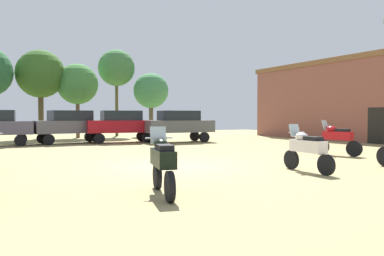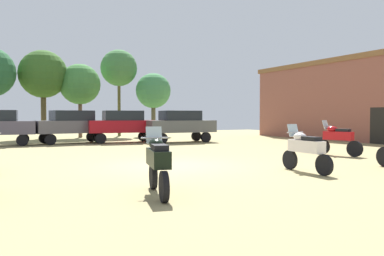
{
  "view_description": "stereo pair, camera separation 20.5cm",
  "coord_description": "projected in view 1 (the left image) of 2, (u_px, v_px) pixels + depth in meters",
  "views": [
    {
      "loc": [
        -5.62,
        -11.95,
        1.74
      ],
      "look_at": [
        2.34,
        2.93,
        1.18
      ],
      "focal_mm": 36.49,
      "sensor_mm": 36.0,
      "label": 1
    },
    {
      "loc": [
        -5.44,
        -12.05,
        1.74
      ],
      "look_at": [
        2.34,
        2.93,
        1.18
      ],
      "focal_mm": 36.49,
      "sensor_mm": 36.0,
      "label": 2
    }
  ],
  "objects": [
    {
      "name": "car_4",
      "position": [
        179.0,
        124.0,
        24.68
      ],
      "size": [
        4.39,
        2.03,
        2.0
      ],
      "rotation": [
        0.0,
        0.0,
        1.52
      ],
      "color": "black",
      "rests_on": "ground"
    },
    {
      "name": "tree_7",
      "position": [
        77.0,
        84.0,
        29.55
      ],
      "size": [
        3.08,
        3.08,
        5.61
      ],
      "color": "brown",
      "rests_on": "ground"
    },
    {
      "name": "motorcycle_3",
      "position": [
        307.0,
        149.0,
        11.76
      ],
      "size": [
        0.62,
        2.1,
        1.44
      ],
      "rotation": [
        0.0,
        0.0,
        -0.04
      ],
      "color": "black",
      "rests_on": "ground"
    },
    {
      "name": "tree_4",
      "position": [
        116.0,
        68.0,
        31.86
      ],
      "size": [
        2.98,
        2.98,
        7.07
      ],
      "color": "#4F4B26",
      "rests_on": "ground"
    },
    {
      "name": "ground_plane",
      "position": [
        172.0,
        166.0,
        13.24
      ],
      "size": [
        44.0,
        52.0,
        0.02
      ],
      "color": "#998B5B"
    },
    {
      "name": "car_1",
      "position": [
        121.0,
        124.0,
        24.44
      ],
      "size": [
        4.48,
        2.28,
        2.0
      ],
      "rotation": [
        0.0,
        0.0,
        1.46
      ],
      "color": "black",
      "rests_on": "ground"
    },
    {
      "name": "motorcycle_9",
      "position": [
        337.0,
        138.0,
        16.62
      ],
      "size": [
        0.75,
        2.09,
        1.5
      ],
      "rotation": [
        0.0,
        0.0,
        0.25
      ],
      "color": "black",
      "rests_on": "ground"
    },
    {
      "name": "tree_3",
      "position": [
        40.0,
        74.0,
        28.61
      ],
      "size": [
        3.51,
        3.51,
        6.5
      ],
      "color": "brown",
      "rests_on": "ground"
    },
    {
      "name": "tree_5",
      "position": [
        151.0,
        91.0,
        32.38
      ],
      "size": [
        2.9,
        2.9,
        5.2
      ],
      "color": "#4C4832",
      "rests_on": "ground"
    },
    {
      "name": "motorcycle_1",
      "position": [
        163.0,
        162.0,
        8.38
      ],
      "size": [
        0.74,
        2.05,
        1.46
      ],
      "rotation": [
        0.0,
        0.0,
        -0.23
      ],
      "color": "black",
      "rests_on": "ground"
    },
    {
      "name": "car_6",
      "position": [
        70.0,
        124.0,
        23.68
      ],
      "size": [
        4.47,
        2.27,
        2.0
      ],
      "rotation": [
        0.0,
        0.0,
        1.68
      ],
      "color": "black",
      "rests_on": "ground"
    }
  ]
}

